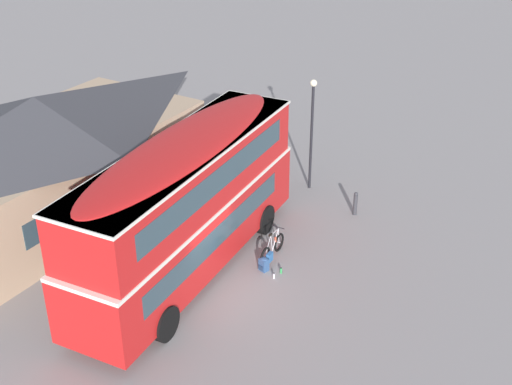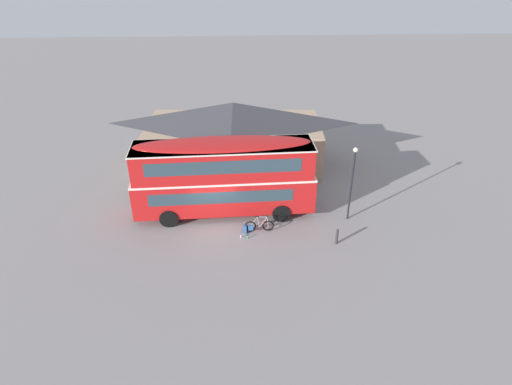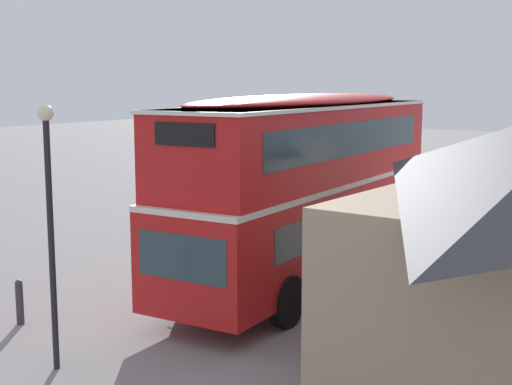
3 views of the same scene
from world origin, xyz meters
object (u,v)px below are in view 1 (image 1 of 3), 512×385
(double_decker_bus, at_px, (187,201))
(water_bottle_green_metal, at_px, (281,270))
(touring_bicycle, at_px, (272,250))
(water_bottle_clear_plastic, at_px, (274,276))
(kerb_bollard, at_px, (355,203))
(street_lamp, at_px, (312,123))
(backpack_on_ground, at_px, (264,264))

(double_decker_bus, height_order, water_bottle_green_metal, double_decker_bus)
(touring_bicycle, xyz_separation_m, water_bottle_clear_plastic, (-1.01, -0.60, -0.27))
(touring_bicycle, height_order, kerb_bollard, touring_bicycle)
(double_decker_bus, xyz_separation_m, water_bottle_green_metal, (1.29, -2.77, -2.54))
(kerb_bollard, bearing_deg, street_lamp, 64.00)
(street_lamp, bearing_deg, touring_bicycle, -168.94)
(double_decker_bus, bearing_deg, backpack_on_ground, -61.80)
(double_decker_bus, xyz_separation_m, backpack_on_ground, (1.17, -2.18, -2.39))
(touring_bicycle, xyz_separation_m, street_lamp, (5.47, 1.07, 2.52))
(double_decker_bus, bearing_deg, kerb_bollard, -29.50)
(touring_bicycle, relative_size, kerb_bollard, 1.76)
(touring_bicycle, bearing_deg, double_decker_bus, 132.48)
(water_bottle_green_metal, height_order, street_lamp, street_lamp)
(backpack_on_ground, bearing_deg, water_bottle_green_metal, -78.14)
(backpack_on_ground, height_order, street_lamp, street_lamp)
(backpack_on_ground, bearing_deg, water_bottle_clear_plastic, -116.52)
(double_decker_bus, bearing_deg, water_bottle_clear_plastic, -71.35)
(double_decker_bus, distance_m, backpack_on_ground, 3.44)
(water_bottle_green_metal, bearing_deg, street_lamp, 15.92)
(backpack_on_ground, height_order, water_bottle_clear_plastic, backpack_on_ground)
(backpack_on_ground, xyz_separation_m, water_bottle_green_metal, (0.12, -0.59, -0.15))
(double_decker_bus, relative_size, backpack_on_ground, 21.83)
(backpack_on_ground, relative_size, street_lamp, 0.11)
(touring_bicycle, distance_m, street_lamp, 6.12)
(touring_bicycle, height_order, backpack_on_ground, touring_bicycle)
(double_decker_bus, height_order, water_bottle_clear_plastic, double_decker_bus)
(double_decker_bus, bearing_deg, street_lamp, -7.90)
(touring_bicycle, bearing_deg, kerb_bollard, -18.22)
(backpack_on_ground, bearing_deg, kerb_bollard, -14.77)
(double_decker_bus, height_order, backpack_on_ground, double_decker_bus)
(water_bottle_clear_plastic, bearing_deg, water_bottle_green_metal, -10.87)
(double_decker_bus, xyz_separation_m, water_bottle_clear_plastic, (0.91, -2.69, -2.55))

